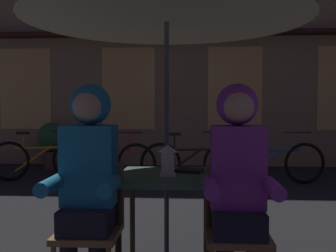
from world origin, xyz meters
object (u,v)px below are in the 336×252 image
(bicycle_second, at_px, (107,162))
(cafe_table, at_px, (167,188))
(person_left_hooded, at_px, (88,169))
(book, at_px, (190,170))
(bicycle_nearest, at_px, (41,159))
(bicycle_fourth, at_px, (273,162))
(chair_right, at_px, (236,224))
(potted_plant, at_px, (53,141))
(lantern, at_px, (168,160))
(chair_left, at_px, (91,221))
(bicycle_third, at_px, (192,162))
(person_right_hooded, at_px, (238,171))

(bicycle_second, bearing_deg, cafe_table, -69.86)
(person_left_hooded, height_order, book, person_left_hooded)
(bicycle_nearest, distance_m, bicycle_second, 1.17)
(bicycle_nearest, height_order, bicycle_fourth, same)
(chair_right, bearing_deg, bicycle_fourth, 74.82)
(cafe_table, xyz_separation_m, bicycle_nearest, (-2.35, 3.40, -0.29))
(chair_right, distance_m, potted_plant, 5.81)
(lantern, bearing_deg, bicycle_second, 110.02)
(chair_right, bearing_deg, person_left_hooded, -176.61)
(chair_right, xyz_separation_m, bicycle_fourth, (1.00, 3.69, -0.14))
(chair_right, relative_size, bicycle_nearest, 0.52)
(cafe_table, bearing_deg, chair_left, -142.45)
(chair_left, height_order, bicycle_fourth, chair_left)
(bicycle_third, distance_m, bicycle_fourth, 1.29)
(cafe_table, xyz_separation_m, bicycle_fourth, (1.48, 3.32, -0.29))
(bicycle_nearest, height_order, book, bicycle_nearest)
(bicycle_second, bearing_deg, chair_right, -65.20)
(cafe_table, relative_size, chair_right, 0.85)
(bicycle_fourth, bearing_deg, chair_left, -118.00)
(cafe_table, height_order, bicycle_second, bicycle_second)
(lantern, height_order, chair_left, lantern)
(chair_left, relative_size, person_left_hooded, 0.62)
(person_right_hooded, height_order, potted_plant, person_right_hooded)
(chair_right, distance_m, bicycle_second, 3.98)
(bicycle_fourth, bearing_deg, person_left_hooded, -117.64)
(chair_left, xyz_separation_m, potted_plant, (-2.09, 4.95, 0.05))
(person_right_hooded, bearing_deg, chair_right, 90.00)
(person_left_hooded, distance_m, bicycle_fourth, 4.26)
(cafe_table, bearing_deg, bicycle_third, 86.74)
(book, bearing_deg, lantern, -115.21)
(person_left_hooded, bearing_deg, person_right_hooded, 0.00)
(cafe_table, distance_m, book, 0.24)
(bicycle_nearest, relative_size, bicycle_fourth, 0.99)
(lantern, distance_m, bicycle_nearest, 4.22)
(bicycle_nearest, bearing_deg, bicycle_third, -2.25)
(cafe_table, relative_size, person_left_hooded, 0.53)
(bicycle_nearest, bearing_deg, person_left_hooded, -64.00)
(potted_plant, bearing_deg, person_left_hooded, -67.31)
(chair_left, bearing_deg, bicycle_nearest, 116.34)
(potted_plant, bearing_deg, bicycle_fourth, -17.24)
(cafe_table, height_order, lantern, lantern)
(chair_right, height_order, person_right_hooded, person_right_hooded)
(lantern, bearing_deg, potted_plant, 119.15)
(lantern, distance_m, person_right_hooded, 0.59)
(bicycle_nearest, bearing_deg, potted_plant, 100.79)
(lantern, xyz_separation_m, chair_left, (-0.49, -0.31, -0.37))
(book, bearing_deg, person_left_hooded, -123.30)
(bicycle_nearest, xyz_separation_m, book, (2.52, -3.29, 0.41))
(cafe_table, relative_size, potted_plant, 0.80)
(book, bearing_deg, chair_left, -126.37)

